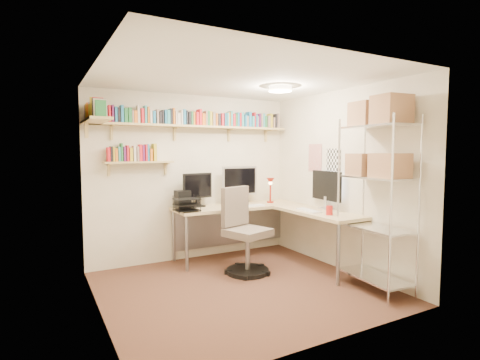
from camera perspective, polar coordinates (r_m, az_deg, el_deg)
name	(u,v)px	position (r m, az deg, el deg)	size (l,w,h in m)	color
ground	(240,288)	(4.72, 0.07, -16.08)	(3.20, 3.20, 0.00)	#4E2A21
room_shell	(241,160)	(4.43, 0.11, 3.05)	(3.24, 3.04, 2.52)	beige
wall_shelves	(171,125)	(5.46, -10.53, 8.25)	(3.12, 1.09, 0.79)	tan
corner_desk	(252,208)	(5.63, 1.86, -4.24)	(2.18, 2.08, 1.41)	#D8B58C
office_chair	(244,237)	(5.15, 0.62, -8.65)	(0.65, 0.66, 1.16)	black
wire_rack	(378,152)	(4.63, 20.27, 3.97)	(0.51, 0.92, 2.27)	silver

